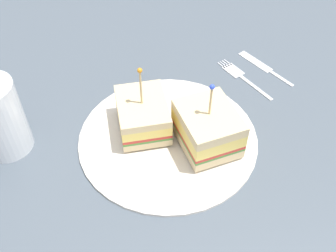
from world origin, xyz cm
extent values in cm
cube|color=#4C5660|center=(0.00, 0.00, -1.00)|extent=(96.23, 96.23, 2.00)
cylinder|color=silver|center=(0.00, 0.00, 0.41)|extent=(26.16, 26.16, 0.83)
cube|color=beige|center=(-0.96, -4.00, 1.41)|extent=(11.12, 10.10, 1.17)
cube|color=#478438|center=(-0.96, -4.00, 2.20)|extent=(11.12, 10.10, 0.40)
cube|color=red|center=(-0.96, -4.00, 2.65)|extent=(11.12, 10.10, 0.50)
cube|color=#F4D666|center=(-0.96, -4.00, 3.67)|extent=(11.12, 10.10, 1.54)
cube|color=beige|center=(-0.96, -4.00, 5.03)|extent=(11.12, 10.10, 1.17)
cylinder|color=tan|center=(-0.96, -4.00, 8.23)|extent=(0.30, 0.30, 6.40)
sphere|color=orange|center=(-0.96, -4.00, 11.43)|extent=(0.70, 0.70, 0.70)
cube|color=beige|center=(-0.17, 5.65, 1.56)|extent=(11.50, 11.12, 1.46)
cube|color=#478438|center=(-0.17, 5.65, 2.48)|extent=(11.50, 11.12, 0.40)
cube|color=red|center=(-0.17, 5.65, 2.93)|extent=(11.50, 11.12, 0.50)
cube|color=#F4D666|center=(-0.17, 5.65, 4.17)|extent=(11.50, 11.12, 1.97)
cube|color=beige|center=(-0.17, 5.65, 5.88)|extent=(11.50, 11.12, 1.46)
cylinder|color=tan|center=(-0.17, 5.65, 8.61)|extent=(0.30, 0.30, 5.45)
sphere|color=blue|center=(-0.17, 5.65, 11.33)|extent=(0.70, 0.70, 0.70)
cylinder|color=#B74C33|center=(6.39, -22.09, 4.57)|extent=(6.03, 6.03, 9.15)
cube|color=silver|center=(-14.37, 11.64, 0.18)|extent=(5.34, 6.04, 0.35)
cube|color=silver|center=(-17.99, 7.46, 0.18)|extent=(4.02, 4.16, 0.35)
cube|color=silver|center=(-20.00, 6.28, 0.18)|extent=(1.44, 1.63, 0.35)
cube|color=silver|center=(-19.62, 5.96, 0.18)|extent=(1.44, 1.63, 0.35)
cube|color=silver|center=(-19.24, 5.63, 0.18)|extent=(1.44, 1.63, 0.35)
cube|color=silver|center=(-18.86, 5.30, 0.18)|extent=(1.44, 1.63, 0.35)
cube|color=silver|center=(-18.26, 15.05, 0.18)|extent=(4.59, 5.66, 0.35)
cube|color=silver|center=(-21.42, 10.98, 0.18)|extent=(5.48, 6.45, 0.24)
camera|label=1|loc=(38.17, 8.97, 44.64)|focal=43.11mm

